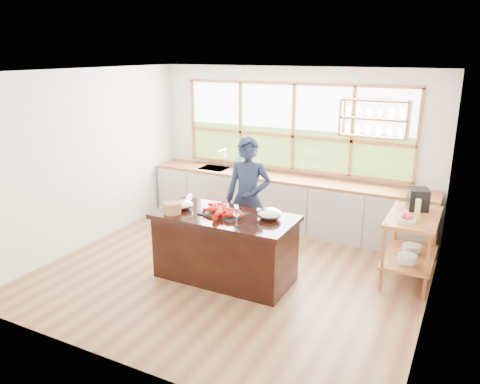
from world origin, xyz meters
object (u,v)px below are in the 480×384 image
Objects in this scene: espresso_machine at (418,199)px; cook at (248,199)px; island at (225,247)px; wicker_basket at (172,208)px.

cook is at bearing 178.01° from espresso_machine.
island is 0.87m from cook.
espresso_machine is at bearing 29.83° from wicker_basket.
cook is 1.17m from wicker_basket.
cook is at bearing 91.93° from island.
island is at bearing 21.56° from wicker_basket.
cook is at bearing 58.18° from wicker_basket.
cook reaches higher than island.
wicker_basket reaches higher than island.
island is at bearing -98.71° from cook.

